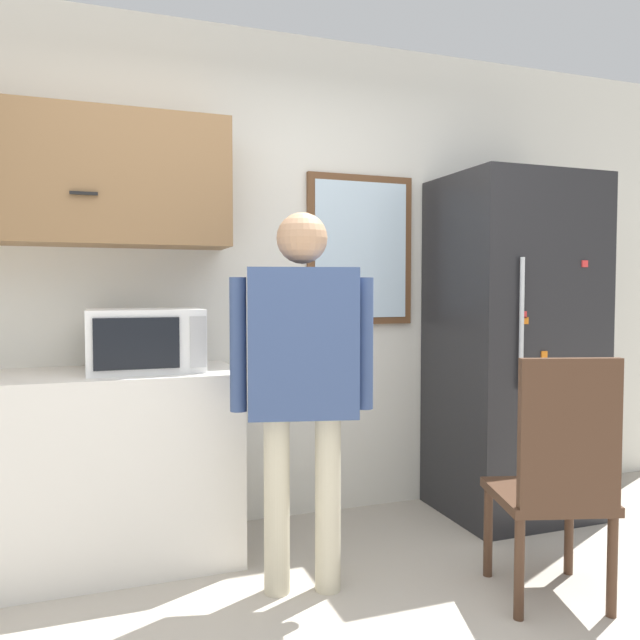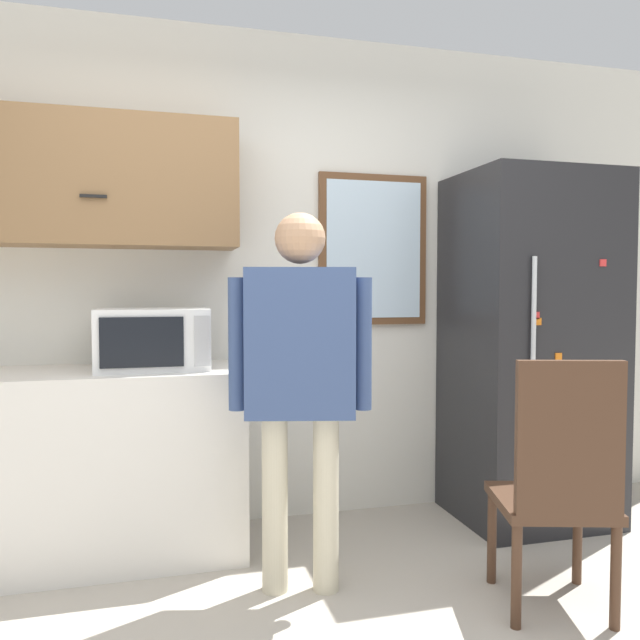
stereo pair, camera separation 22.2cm
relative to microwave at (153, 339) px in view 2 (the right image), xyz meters
name	(u,v)px [view 2 (the right image)]	position (x,y,z in m)	size (l,w,h in m)	color
back_wall	(251,279)	(0.53, 0.35, 0.30)	(6.00, 0.06, 2.70)	silver
counter	(15,470)	(-0.62, 0.02, -0.60)	(2.09, 0.60, 0.91)	silver
upper_cabinets	(14,178)	(-0.62, 0.15, 0.76)	(2.09, 0.35, 0.63)	olive
microwave	(153,339)	(0.00, 0.00, 0.00)	(0.52, 0.39, 0.29)	white
person	(300,363)	(0.60, -0.55, -0.07)	(0.59, 0.32, 1.61)	beige
refrigerator	(529,348)	(2.04, -0.04, -0.09)	(0.81, 0.72, 1.93)	#232326
chair	(559,480)	(1.53, -1.02, -0.51)	(0.54, 0.54, 1.03)	#472D1E
window	(373,250)	(1.23, 0.30, 0.47)	(0.65, 0.05, 0.86)	brown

